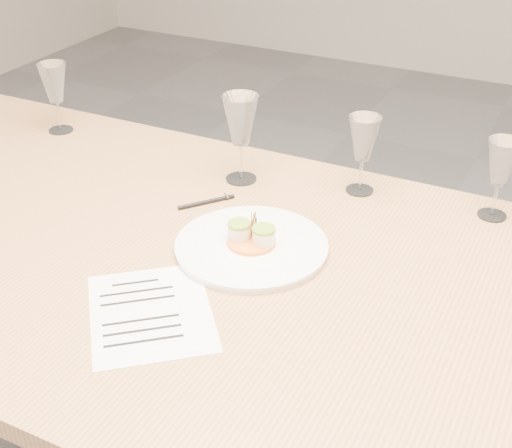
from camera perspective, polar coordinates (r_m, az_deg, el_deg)
The scene contains 8 objects.
dining_table at distance 1.38m, azimuth 1.60°, elevation -6.65°, with size 2.40×1.00×0.75m.
dinner_plate at distance 1.41m, azimuth -0.35°, elevation -1.71°, with size 0.30×0.30×0.08m.
recipe_sheet at distance 1.26m, azimuth -8.44°, elevation -7.00°, with size 0.33×0.34×0.00m.
ballpoint_pen at distance 1.58m, azimuth -3.97°, elevation 1.78°, with size 0.09×0.11×0.01m.
wine_glass_0 at distance 1.97m, azimuth -15.85°, elevation 10.69°, with size 0.07×0.07×0.19m.
wine_glass_1 at distance 1.62m, azimuth -1.25°, elevation 8.16°, with size 0.08×0.08×0.21m.
wine_glass_2 at distance 1.59m, azimuth 8.60°, elevation 6.65°, with size 0.07×0.07×0.18m.
wine_glass_3 at distance 1.56m, azimuth 19.06°, elevation 4.54°, with size 0.07×0.07×0.18m.
Camera 1 is at (0.46, -0.99, 1.52)m, focal length 50.00 mm.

